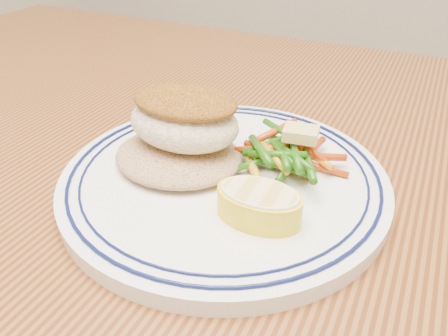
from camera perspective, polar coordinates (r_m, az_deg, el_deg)
dining_table at (r=0.46m, az=5.51°, el=-11.87°), size 1.50×0.90×0.75m
plate at (r=0.39m, az=0.00°, el=-1.31°), size 0.29×0.29×0.02m
rice_pilaf at (r=0.40m, az=-6.01°, el=1.99°), size 0.12×0.10×0.02m
fish_fillet at (r=0.39m, az=-5.22°, el=6.59°), size 0.10×0.07×0.05m
vegetable_pile at (r=0.39m, az=8.05°, el=1.86°), size 0.10×0.10×0.03m
butter_pat at (r=0.38m, az=10.00°, el=4.47°), size 0.03×0.03×0.01m
lemon_wedge at (r=0.33m, az=4.60°, el=-4.62°), size 0.07×0.06×0.03m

